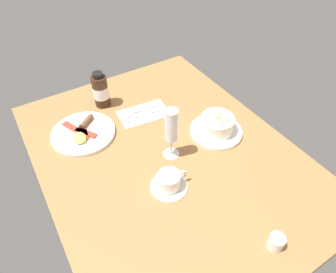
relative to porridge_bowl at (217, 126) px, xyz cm
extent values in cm
cube|color=#9E6B3D|center=(1.01, 21.51, -4.94)|extent=(110.00, 84.00, 3.00)
cylinder|color=white|center=(0.00, 0.00, -2.84)|extent=(19.73, 19.73, 1.20)
cylinder|color=white|center=(0.00, 0.00, 0.78)|extent=(12.51, 12.51, 6.04)
cylinder|color=beige|center=(0.00, 0.00, 3.00)|extent=(10.76, 10.76, 1.60)
sphere|color=#8CB045|center=(0.11, 0.55, 3.90)|extent=(1.18, 1.18, 1.18)
sphere|color=#8CB045|center=(-2.71, 0.05, 3.90)|extent=(1.06, 1.06, 1.06)
sphere|color=#8CB045|center=(0.10, -0.47, 3.90)|extent=(0.88, 0.88, 0.88)
sphere|color=#8CB045|center=(-3.20, -1.68, 3.90)|extent=(1.28, 1.28, 1.28)
sphere|color=#8CB045|center=(1.46, 2.53, 3.90)|extent=(0.86, 0.86, 0.86)
sphere|color=#8CB045|center=(-0.39, 0.22, 3.90)|extent=(1.11, 1.11, 1.11)
sphere|color=#8CB045|center=(1.20, -1.99, 3.90)|extent=(1.11, 1.11, 1.11)
cube|color=white|center=(24.41, 18.08, -3.29)|extent=(13.74, 20.97, 0.30)
cube|color=silver|center=(23.21, 17.08, -2.89)|extent=(2.69, 14.05, 0.50)
cube|color=silver|center=(23.21, 24.88, -2.89)|extent=(2.57, 3.81, 0.40)
cube|color=silver|center=(26.01, 17.08, -2.89)|extent=(2.38, 13.03, 0.50)
ellipsoid|color=silver|center=(26.01, 24.08, -2.84)|extent=(2.40, 4.00, 0.60)
cylinder|color=white|center=(-12.13, 28.52, -2.99)|extent=(12.02, 12.02, 0.90)
cylinder|color=white|center=(-12.13, 28.52, -0.02)|extent=(7.31, 7.31, 5.05)
cylinder|color=black|center=(-12.13, 28.52, 2.01)|extent=(6.21, 6.21, 1.00)
torus|color=white|center=(-12.65, 23.90, 0.24)|extent=(1.20, 3.67, 3.60)
cylinder|color=white|center=(-43.79, 14.47, -1.23)|extent=(4.30, 4.30, 4.42)
cone|color=white|center=(-42.26, 13.27, 0.45)|extent=(2.60, 2.50, 2.27)
cylinder|color=white|center=(-0.43, 20.43, -3.24)|extent=(5.85, 5.85, 0.40)
cylinder|color=white|center=(-0.43, 20.43, 0.74)|extent=(0.80, 0.80, 7.56)
cylinder|color=white|center=(-0.43, 20.43, 10.43)|extent=(4.48, 4.48, 11.82)
cylinder|color=#EBF0BE|center=(-0.43, 20.43, 8.66)|extent=(3.67, 3.67, 7.09)
cylinder|color=#382314|center=(38.67, 29.78, 3.32)|extent=(6.29, 6.29, 13.53)
cylinder|color=white|center=(38.67, 29.78, 3.05)|extent=(6.42, 6.42, 5.14)
cylinder|color=black|center=(38.67, 29.78, 11.03)|extent=(4.09, 4.09, 1.87)
cylinder|color=white|center=(25.36, 43.31, -2.74)|extent=(23.85, 23.85, 1.40)
cube|color=brown|center=(29.49, 46.04, -1.74)|extent=(9.23, 5.68, 0.60)
cube|color=#933828|center=(24.00, 42.54, -1.74)|extent=(8.94, 6.73, 0.60)
cube|color=#A53828|center=(24.85, 43.08, -1.74)|extent=(9.28, 3.95, 0.60)
cylinder|color=brown|center=(28.94, 40.32, -0.84)|extent=(6.08, 6.85, 2.20)
ellipsoid|color=#F2D859|center=(21.78, 45.69, -1.04)|extent=(6.00, 4.80, 2.40)
camera|label=1|loc=(-59.91, 58.36, 74.11)|focal=31.59mm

